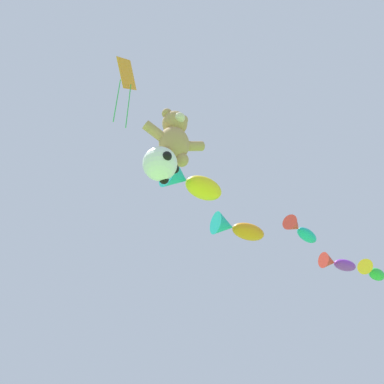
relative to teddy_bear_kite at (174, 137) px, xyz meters
The scene contains 8 objects.
teddy_bear_kite is the anchor object (origin of this frame).
soccer_ball_kite 1.47m from the teddy_bear_kite, 164.12° to the right, with size 1.07×1.07×0.99m.
fish_kite_goldfin 2.88m from the teddy_bear_kite, 51.60° to the left, with size 2.45×1.28×1.13m.
fish_kite_tangerine 5.36m from the teddy_bear_kite, 36.32° to the left, with size 2.21×0.96×0.92m.
fish_kite_teal 8.01m from the teddy_bear_kite, 21.26° to the left, with size 2.15×1.27×0.69m.
fish_kite_violet 10.70m from the teddy_bear_kite, 19.85° to the left, with size 1.83×0.79×0.73m.
fish_kite_emerald 13.06m from the teddy_bear_kite, 16.68° to the left, with size 1.84×1.14×0.78m.
diamond_kite 2.97m from the teddy_bear_kite, 161.74° to the left, with size 1.11×0.98×3.29m.
Camera 1 is at (-4.62, -2.90, 1.30)m, focal length 40.00 mm.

